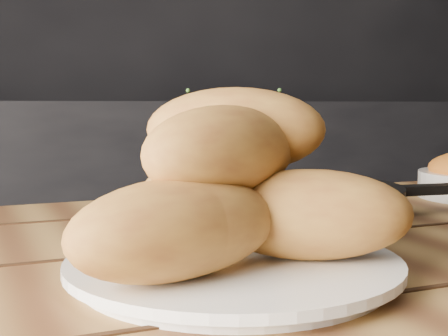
% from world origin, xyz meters
% --- Properties ---
extents(counter, '(2.80, 0.60, 0.90)m').
position_xyz_m(counter, '(0.00, 1.70, 0.45)').
color(counter, black).
rests_on(counter, ground).
extents(plate, '(0.27, 0.27, 0.02)m').
position_xyz_m(plate, '(-0.65, 0.39, 0.76)').
color(plate, white).
rests_on(plate, table).
extents(bread_rolls, '(0.30, 0.25, 0.14)m').
position_xyz_m(bread_rolls, '(-0.67, 0.39, 0.82)').
color(bread_rolls, '#B37F31').
rests_on(bread_rolls, plate).
extents(skillet, '(0.42, 0.29, 0.05)m').
position_xyz_m(skillet, '(-0.49, 0.60, 0.77)').
color(skillet, black).
rests_on(skillet, table).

